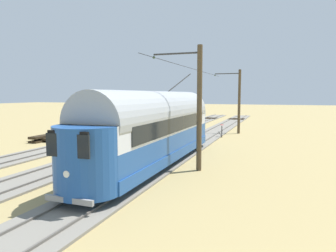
# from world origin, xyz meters

# --- Properties ---
(ground_plane) EXTENTS (220.00, 220.00, 0.00)m
(ground_plane) POSITION_xyz_m (0.00, 0.00, 0.00)
(ground_plane) COLOR #9E8956
(track_streetcar_siding) EXTENTS (2.80, 80.00, 0.18)m
(track_streetcar_siding) POSITION_xyz_m (-4.56, -0.31, 0.05)
(track_streetcar_siding) COLOR slate
(track_streetcar_siding) RESTS_ON ground
(track_adjacent_siding) EXTENTS (2.80, 80.00, 0.18)m
(track_adjacent_siding) POSITION_xyz_m (0.00, -0.31, 0.05)
(track_adjacent_siding) COLOR slate
(track_adjacent_siding) RESTS_ON ground
(track_third_siding) EXTENTS (2.80, 80.00, 0.18)m
(track_third_siding) POSITION_xyz_m (4.56, -0.31, 0.05)
(track_third_siding) COLOR slate
(track_third_siding) RESTS_ON ground
(vintage_streetcar) EXTENTS (2.65, 16.07, 5.56)m
(vintage_streetcar) POSITION_xyz_m (-4.56, 4.19, 2.25)
(vintage_streetcar) COLOR #1E4C93
(vintage_streetcar) RESTS_ON ground
(catenary_pole_foreground) EXTENTS (2.83, 0.28, 6.71)m
(catenary_pole_foreground) POSITION_xyz_m (-7.09, -12.53, 3.51)
(catenary_pole_foreground) COLOR #4C3D28
(catenary_pole_foreground) RESTS_ON ground
(catenary_pole_mid_near) EXTENTS (2.83, 0.28, 6.71)m
(catenary_pole_mid_near) POSITION_xyz_m (-7.09, 4.51, 3.51)
(catenary_pole_mid_near) COLOR #4C3D28
(catenary_pole_mid_near) RESTS_ON ground
(overhead_wire_run) EXTENTS (2.63, 21.04, 0.18)m
(overhead_wire_run) POSITION_xyz_m (-4.65, -4.64, 6.17)
(overhead_wire_run) COLOR black
(overhead_wire_run) RESTS_ON ground
(switch_stand) EXTENTS (0.50, 0.30, 1.24)m
(switch_stand) POSITION_xyz_m (-6.05, -8.75, 0.70)
(switch_stand) COLOR black
(switch_stand) RESTS_ON ground
(spare_tie_stack) EXTENTS (2.40, 2.40, 0.54)m
(spare_tie_stack) POSITION_xyz_m (8.34, -0.86, 0.27)
(spare_tie_stack) COLOR #2D2316
(spare_tie_stack) RESTS_ON ground
(track_end_bumper) EXTENTS (1.80, 0.60, 0.80)m
(track_end_bumper) POSITION_xyz_m (4.56, -9.03, 0.40)
(track_end_bumper) COLOR #B2A519
(track_end_bumper) RESTS_ON ground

